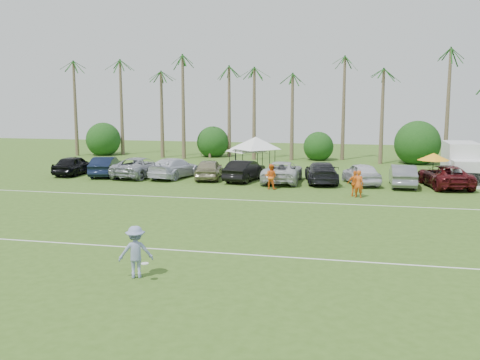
# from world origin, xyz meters

# --- Properties ---
(ground) EXTENTS (120.00, 120.00, 0.00)m
(ground) POSITION_xyz_m (0.00, 0.00, 0.00)
(ground) COLOR #385A1B
(ground) RESTS_ON ground
(field_lines) EXTENTS (80.00, 12.10, 0.01)m
(field_lines) POSITION_xyz_m (0.00, 8.00, 0.01)
(field_lines) COLOR white
(field_lines) RESTS_ON ground
(palm_tree_0) EXTENTS (2.40, 2.40, 8.90)m
(palm_tree_0) POSITION_xyz_m (-22.00, 38.00, 7.48)
(palm_tree_0) COLOR brown
(palm_tree_0) RESTS_ON ground
(palm_tree_1) EXTENTS (2.40, 2.40, 9.90)m
(palm_tree_1) POSITION_xyz_m (-17.00, 38.00, 8.35)
(palm_tree_1) COLOR brown
(palm_tree_1) RESTS_ON ground
(palm_tree_2) EXTENTS (2.40, 2.40, 10.90)m
(palm_tree_2) POSITION_xyz_m (-12.00, 38.00, 9.21)
(palm_tree_2) COLOR brown
(palm_tree_2) RESTS_ON ground
(palm_tree_3) EXTENTS (2.40, 2.40, 11.90)m
(palm_tree_3) POSITION_xyz_m (-8.00, 38.00, 10.06)
(palm_tree_3) COLOR brown
(palm_tree_3) RESTS_ON ground
(palm_tree_4) EXTENTS (2.40, 2.40, 8.90)m
(palm_tree_4) POSITION_xyz_m (-4.00, 38.00, 7.48)
(palm_tree_4) COLOR brown
(palm_tree_4) RESTS_ON ground
(palm_tree_5) EXTENTS (2.40, 2.40, 9.90)m
(palm_tree_5) POSITION_xyz_m (0.00, 38.00, 8.35)
(palm_tree_5) COLOR brown
(palm_tree_5) RESTS_ON ground
(palm_tree_6) EXTENTS (2.40, 2.40, 10.90)m
(palm_tree_6) POSITION_xyz_m (4.00, 38.00, 9.21)
(palm_tree_6) COLOR brown
(palm_tree_6) RESTS_ON ground
(palm_tree_7) EXTENTS (2.40, 2.40, 11.90)m
(palm_tree_7) POSITION_xyz_m (8.00, 38.00, 10.06)
(palm_tree_7) COLOR brown
(palm_tree_7) RESTS_ON ground
(palm_tree_8) EXTENTS (2.40, 2.40, 8.90)m
(palm_tree_8) POSITION_xyz_m (13.00, 38.00, 7.48)
(palm_tree_8) COLOR brown
(palm_tree_8) RESTS_ON ground
(palm_tree_9) EXTENTS (2.40, 2.40, 9.90)m
(palm_tree_9) POSITION_xyz_m (18.00, 38.00, 8.35)
(palm_tree_9) COLOR brown
(palm_tree_9) RESTS_ON ground
(bush_tree_0) EXTENTS (4.00, 4.00, 4.00)m
(bush_tree_0) POSITION_xyz_m (-19.00, 39.00, 1.80)
(bush_tree_0) COLOR brown
(bush_tree_0) RESTS_ON ground
(bush_tree_1) EXTENTS (4.00, 4.00, 4.00)m
(bush_tree_1) POSITION_xyz_m (-6.00, 39.00, 1.80)
(bush_tree_1) COLOR brown
(bush_tree_1) RESTS_ON ground
(bush_tree_2) EXTENTS (4.00, 4.00, 4.00)m
(bush_tree_2) POSITION_xyz_m (6.00, 39.00, 1.80)
(bush_tree_2) COLOR brown
(bush_tree_2) RESTS_ON ground
(bush_tree_3) EXTENTS (4.00, 4.00, 4.00)m
(bush_tree_3) POSITION_xyz_m (16.00, 39.00, 1.80)
(bush_tree_3) COLOR brown
(bush_tree_3) RESTS_ON ground
(sideline_player_a) EXTENTS (0.73, 0.53, 1.84)m
(sideline_player_a) POSITION_xyz_m (10.23, 16.58, 0.92)
(sideline_player_a) COLOR #DC5818
(sideline_player_a) RESTS_ON ground
(sideline_player_b) EXTENTS (1.01, 0.86, 1.84)m
(sideline_player_b) POSITION_xyz_m (4.01, 18.63, 0.92)
(sideline_player_b) COLOR orange
(sideline_player_b) RESTS_ON ground
(sideline_player_c) EXTENTS (1.05, 0.52, 1.73)m
(sideline_player_c) POSITION_xyz_m (10.01, 16.99, 0.86)
(sideline_player_c) COLOR orange
(sideline_player_c) RESTS_ON ground
(box_truck) EXTENTS (2.38, 6.02, 3.10)m
(box_truck) POSITION_xyz_m (18.13, 24.97, 1.66)
(box_truck) COLOR silver
(box_truck) RESTS_ON ground
(canopy_tent_left) EXTENTS (3.91, 3.91, 3.17)m
(canopy_tent_left) POSITION_xyz_m (0.32, 27.62, 2.71)
(canopy_tent_left) COLOR black
(canopy_tent_left) RESTS_ON ground
(canopy_tent_right) EXTENTS (4.62, 4.62, 3.74)m
(canopy_tent_right) POSITION_xyz_m (1.31, 26.93, 3.20)
(canopy_tent_right) COLOR black
(canopy_tent_right) RESTS_ON ground
(market_umbrella) EXTENTS (2.32, 2.32, 2.59)m
(market_umbrella) POSITION_xyz_m (15.55, 21.71, 2.32)
(market_umbrella) COLOR black
(market_umbrella) RESTS_ON ground
(frisbee_player) EXTENTS (1.43, 1.13, 1.93)m
(frisbee_player) POSITION_xyz_m (2.30, -1.69, 0.97)
(frisbee_player) COLOR #7F8AB4
(frisbee_player) RESTS_ON ground
(parked_car_0) EXTENTS (1.97, 4.88, 1.66)m
(parked_car_0) POSITION_xyz_m (-13.83, 22.39, 0.83)
(parked_car_0) COLOR black
(parked_car_0) RESTS_ON ground
(parked_car_1) EXTENTS (2.76, 5.30, 1.66)m
(parked_car_1) POSITION_xyz_m (-10.80, 22.30, 0.83)
(parked_car_1) COLOR black
(parked_car_1) RESTS_ON ground
(parked_car_2) EXTENTS (3.40, 6.25, 1.66)m
(parked_car_2) POSITION_xyz_m (-7.76, 22.41, 0.83)
(parked_car_2) COLOR #989BA4
(parked_car_2) RESTS_ON ground
(parked_car_3) EXTENTS (3.41, 6.07, 1.66)m
(parked_car_3) POSITION_xyz_m (-4.73, 22.53, 0.83)
(parked_car_3) COLOR silver
(parked_car_3) RESTS_ON ground
(parked_car_4) EXTENTS (2.64, 5.11, 1.66)m
(parked_car_4) POSITION_xyz_m (-1.70, 22.41, 0.83)
(parked_car_4) COLOR gray
(parked_car_4) RESTS_ON ground
(parked_car_5) EXTENTS (2.68, 5.28, 1.66)m
(parked_car_5) POSITION_xyz_m (1.34, 22.11, 0.83)
(parked_car_5) COLOR black
(parked_car_5) RESTS_ON ground
(parked_car_6) EXTENTS (2.84, 6.02, 1.66)m
(parked_car_6) POSITION_xyz_m (4.37, 22.07, 0.83)
(parked_car_6) COLOR silver
(parked_car_6) RESTS_ON ground
(parked_car_7) EXTENTS (3.21, 6.02, 1.66)m
(parked_car_7) POSITION_xyz_m (7.40, 22.40, 0.83)
(parked_car_7) COLOR black
(parked_car_7) RESTS_ON ground
(parked_car_8) EXTENTS (3.33, 5.24, 1.66)m
(parked_car_8) POSITION_xyz_m (10.44, 22.34, 0.83)
(parked_car_8) COLOR silver
(parked_car_8) RESTS_ON ground
(parked_car_9) EXTENTS (1.77, 5.05, 1.66)m
(parked_car_9) POSITION_xyz_m (13.47, 21.95, 0.83)
(parked_car_9) COLOR slate
(parked_car_9) RESTS_ON ground
(parked_car_10) EXTENTS (3.79, 6.38, 1.66)m
(parked_car_10) POSITION_xyz_m (16.50, 22.28, 0.83)
(parked_car_10) COLOR #4E1014
(parked_car_10) RESTS_ON ground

